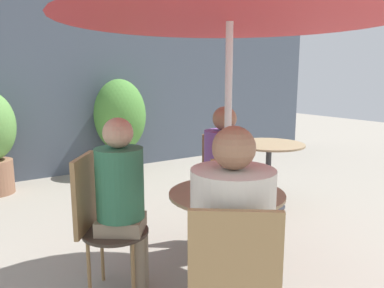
{
  "coord_description": "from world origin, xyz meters",
  "views": [
    {
      "loc": [
        -1.28,
        -1.56,
        1.45
      ],
      "look_at": [
        0.15,
        0.61,
        0.97
      ],
      "focal_mm": 35.0,
      "sensor_mm": 36.0,
      "label": 1
    }
  ],
  "objects": [
    {
      "name": "cafe_table_far",
      "position": [
        1.61,
        1.31,
        0.55
      ],
      "size": [
        0.76,
        0.76,
        0.72
      ],
      "color": "#2D2D33",
      "rests_on": "ground_plane"
    },
    {
      "name": "bistro_chair_0",
      "position": [
        0.65,
        0.88,
        0.55
      ],
      "size": [
        0.49,
        0.49,
        0.94
      ],
      "rotation": [
        0.0,
        0.0,
        -0.64
      ],
      "color": "#42382D",
      "rests_on": "ground_plane"
    },
    {
      "name": "seated_person_0",
      "position": [
        0.55,
        0.75,
        0.71
      ],
      "size": [
        0.41,
        0.41,
        1.2
      ],
      "rotation": [
        0.0,
        0.0,
        -0.64
      ],
      "color": "#2D2D33",
      "rests_on": "ground_plane"
    },
    {
      "name": "seated_person_2",
      "position": [
        -0.25,
        -0.32,
        0.72
      ],
      "size": [
        0.47,
        0.48,
        1.23
      ],
      "rotation": [
        0.0,
        0.0,
        2.5
      ],
      "color": "#2D2D33",
      "rests_on": "ground_plane"
    },
    {
      "name": "beer_glass_0",
      "position": [
        0.22,
        0.43,
        0.8
      ],
      "size": [
        0.06,
        0.06,
        0.16
      ],
      "color": "#DBC65B",
      "rests_on": "cafe_table_near"
    },
    {
      "name": "storefront_wall",
      "position": [
        0.0,
        3.93,
        1.5
      ],
      "size": [
        10.0,
        0.06,
        3.0
      ],
      "color": "#4C5666",
      "rests_on": "ground_plane"
    },
    {
      "name": "beer_glass_1",
      "position": [
        -0.07,
        0.17,
        0.81
      ],
      "size": [
        0.07,
        0.07,
        0.2
      ],
      "color": "silver",
      "rests_on": "cafe_table_near"
    },
    {
      "name": "beer_glass_2",
      "position": [
        0.28,
        0.03,
        0.81
      ],
      "size": [
        0.07,
        0.07,
        0.19
      ],
      "color": "beige",
      "rests_on": "cafe_table_near"
    },
    {
      "name": "bistro_chair_1",
      "position": [
        -0.51,
        0.71,
        0.55
      ],
      "size": [
        0.49,
        0.49,
        0.94
      ],
      "rotation": [
        0.0,
        0.0,
        0.93
      ],
      "color": "#42382D",
      "rests_on": "ground_plane"
    },
    {
      "name": "cafe_table_near",
      "position": [
        0.15,
        0.21,
        0.54
      ],
      "size": [
        0.73,
        0.73,
        0.72
      ],
      "color": "#2D2D33",
      "rests_on": "ground_plane"
    },
    {
      "name": "potted_plant_1",
      "position": [
        0.84,
        3.59,
        0.81
      ],
      "size": [
        0.75,
        0.75,
        1.39
      ],
      "color": "#47423D",
      "rests_on": "ground_plane"
    },
    {
      "name": "seated_person_1",
      "position": [
        -0.39,
        0.61,
        0.71
      ],
      "size": [
        0.39,
        0.38,
        1.19
      ],
      "rotation": [
        0.0,
        0.0,
        0.93
      ],
      "color": "gray",
      "rests_on": "ground_plane"
    }
  ]
}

